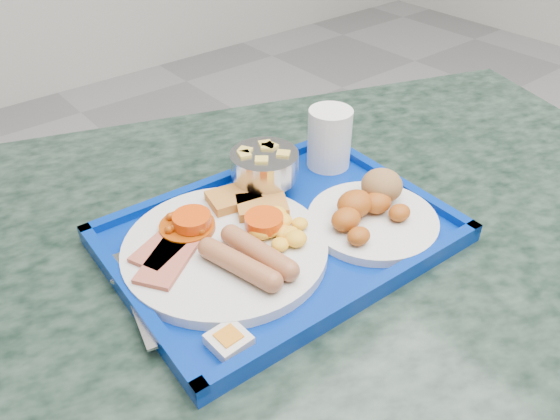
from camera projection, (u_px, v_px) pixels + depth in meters
name	position (u px, v px, depth m)	size (l,w,h in m)	color
table	(294.00, 336.00, 0.92)	(1.55, 1.28, 0.83)	gray
tray	(280.00, 236.00, 0.78)	(0.48, 0.36, 0.03)	navy
main_plate	(230.00, 242.00, 0.73)	(0.28, 0.28, 0.04)	silver
bread_plate	(372.00, 210.00, 0.78)	(0.19, 0.19, 0.06)	silver
fruit_bowl	(264.00, 166.00, 0.83)	(0.10, 0.10, 0.07)	#B4B4B6
juice_cup	(330.00, 136.00, 0.89)	(0.07, 0.07, 0.10)	white
spoon	(156.00, 260.00, 0.72)	(0.10, 0.17, 0.01)	#B4B4B6
knife	(133.00, 297.00, 0.67)	(0.01, 0.18, 0.00)	#B4B4B6
jam_packet	(229.00, 340.00, 0.61)	(0.04, 0.04, 0.02)	silver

